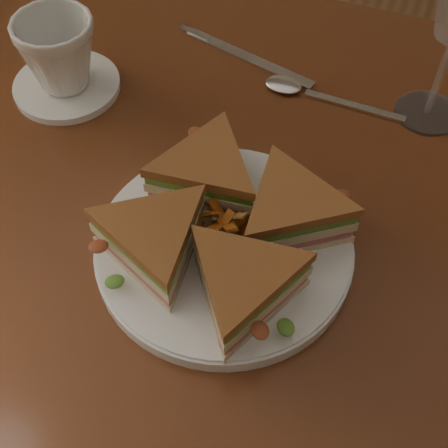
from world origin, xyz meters
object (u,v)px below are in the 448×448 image
spoon (300,90)px  plate (224,248)px  sandwich_wedges (224,227)px  saucer (67,86)px  knife (240,54)px  coffee_cup (59,53)px  table (250,247)px

spoon → plate: bearing=-88.7°
sandwich_wedges → saucer: size_ratio=2.23×
spoon → knife: size_ratio=0.87×
plate → sandwich_wedges: bearing=180.0°
plate → coffee_cup: coffee_cup is taller
plate → spoon: 0.27m
sandwich_wedges → coffee_cup: coffee_cup is taller
knife → saucer: bearing=-128.2°
coffee_cup → spoon: bearing=9.1°
table → coffee_cup: coffee_cup is taller
table → knife: knife is taller
sandwich_wedges → spoon: sandwich_wedges is taller
knife → sandwich_wedges: bearing=-58.5°
sandwich_wedges → coffee_cup: (-0.28, 0.17, 0.01)m
table → spoon: size_ratio=6.52×
sandwich_wedges → knife: bearing=106.8°
saucer → table: bearing=-17.1°
table → sandwich_wedges: 0.17m
sandwich_wedges → table: bearing=86.7°
spoon → saucer: same height
coffee_cup → saucer: bearing=0.0°
knife → spoon: bearing=-8.8°
table → plate: plate is taller
saucer → spoon: bearing=19.1°
sandwich_wedges → coffee_cup: bearing=149.0°
sandwich_wedges → spoon: (0.00, 0.27, -0.04)m
spoon → saucer: 0.30m
spoon → knife: (-0.10, 0.04, -0.00)m
plate → sandwich_wedges: sandwich_wedges is taller
knife → coffee_cup: coffee_cup is taller
saucer → sandwich_wedges: bearing=-31.0°
knife → plate: bearing=-58.5°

